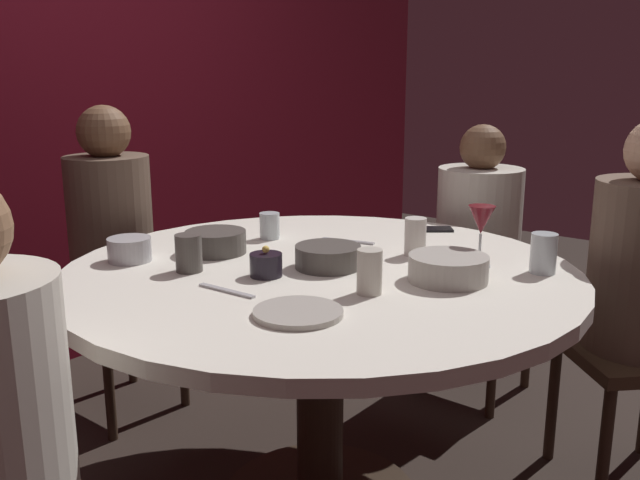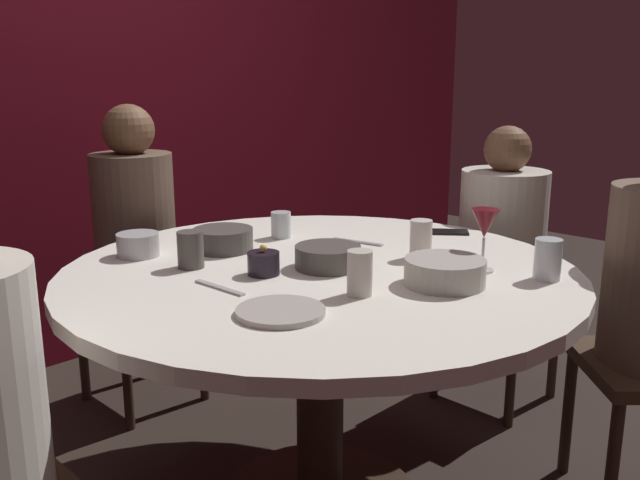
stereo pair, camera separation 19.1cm
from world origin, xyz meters
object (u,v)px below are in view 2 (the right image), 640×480
object	(u,v)px
bowl_salad_center	(223,239)
cup_center_front	(421,239)
seated_diner_back	(135,225)
cup_far_edge	(548,259)
cup_near_candle	(191,250)
wine_glass	(485,226)
cup_by_right_diner	(281,225)
seated_diner_right	(502,234)
candle_holder	(264,263)
cup_by_left_diner	(360,273)
dinner_plate	(281,311)
bowl_sauce_side	(445,272)
dining_table	(320,314)
cell_phone	(447,232)
bowl_small_white	(328,257)
bowl_serving_large	(138,245)

from	to	relation	value
bowl_salad_center	cup_center_front	xyz separation A→B (m)	(0.36, -0.49, 0.02)
seated_diner_back	cup_far_edge	bearing A→B (deg)	12.75
cup_near_candle	cup_center_front	size ratio (longest dim) A/B	0.91
wine_glass	cup_by_right_diner	distance (m)	0.71
seated_diner_right	cup_center_front	world-z (taller)	seated_diner_right
candle_holder	cup_by_left_diner	xyz separation A→B (m)	(0.05, -0.30, 0.02)
dinner_plate	bowl_sauce_side	bearing A→B (deg)	-16.97
seated_diner_back	cup_far_edge	distance (m)	1.55
dinner_plate	wine_glass	bearing A→B (deg)	-12.58
dining_table	candle_holder	size ratio (longest dim) A/B	16.52
wine_glass	bowl_salad_center	size ratio (longest dim) A/B	0.95
cell_phone	cup_by_left_diner	world-z (taller)	cup_by_left_diner
dining_table	bowl_small_white	xyz separation A→B (m)	(0.01, -0.02, 0.17)
dinner_plate	cup_far_edge	world-z (taller)	cup_far_edge
bowl_sauce_side	seated_diner_back	bearing A→B (deg)	94.70
seated_diner_back	cup_near_candle	bearing A→B (deg)	-19.10
dining_table	seated_diner_right	bearing A→B (deg)	0.00
cup_center_front	cup_far_edge	distance (m)	0.38
bowl_serving_large	cup_by_right_diner	size ratio (longest dim) A/B	1.46
cell_phone	candle_holder	bearing A→B (deg)	-44.94
bowl_small_white	cup_by_right_diner	world-z (taller)	cup_by_right_diner
cup_by_left_diner	bowl_serving_large	bearing A→B (deg)	104.34
cup_near_candle	cup_by_left_diner	xyz separation A→B (m)	(0.15, -0.50, 0.00)
candle_holder	dinner_plate	xyz separation A→B (m)	(-0.18, -0.27, -0.03)
cup_by_left_diner	candle_holder	bearing A→B (deg)	99.27
cup_far_edge	candle_holder	bearing A→B (deg)	131.07
seated_diner_back	wine_glass	size ratio (longest dim) A/B	6.71
bowl_small_white	cup_by_right_diner	size ratio (longest dim) A/B	2.15
dinner_plate	cup_by_left_diner	distance (m)	0.24
seated_diner_back	cup_far_edge	size ratio (longest dim) A/B	10.68
cup_far_edge	bowl_salad_center	bearing A→B (deg)	115.61
dining_table	cup_near_candle	xyz separation A→B (m)	(-0.25, 0.26, 0.19)
cup_far_edge	seated_diner_back	bearing A→B (deg)	102.75
cup_far_edge	dining_table	bearing A→B (deg)	123.74
seated_diner_right	bowl_small_white	xyz separation A→B (m)	(-0.99, -0.02, 0.10)
cell_phone	cup_center_front	size ratio (longest dim) A/B	1.22
bowl_salad_center	cup_far_edge	size ratio (longest dim) A/B	1.67
dining_table	seated_diner_back	size ratio (longest dim) A/B	1.23
bowl_salad_center	cup_by_right_diner	size ratio (longest dim) A/B	2.14
cell_phone	cup_near_candle	distance (m)	0.91
wine_glass	bowl_serving_large	size ratio (longest dim) A/B	1.40
candle_holder	cup_by_left_diner	distance (m)	0.31
bowl_sauce_side	cup_center_front	world-z (taller)	cup_center_front
bowl_serving_large	cup_near_candle	world-z (taller)	cup_near_candle
candle_holder	cup_center_front	bearing A→B (deg)	-24.41
seated_diner_right	cup_near_candle	bearing A→B (deg)	-11.65
bowl_salad_center	cup_by_left_diner	world-z (taller)	cup_by_left_diner
seated_diner_right	cup_by_right_diner	distance (m)	0.91
cell_phone	bowl_sauce_side	size ratio (longest dim) A/B	0.67
cell_phone	seated_diner_right	bearing A→B (deg)	142.20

